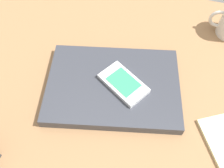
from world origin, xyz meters
TOP-DOWN VIEW (x-y plane):
  - desk_surface at (0.00, 0.00)cm, footprint 120.00×80.00cm
  - laptop_closed at (0.30, 0.85)cm, footprint 35.56×28.75cm
  - cell_phone_on_laptop at (-2.41, 0.62)cm, footprint 12.94×11.25cm

SIDE VIEW (x-z plane):
  - desk_surface at x=0.00cm, z-range 0.00..3.00cm
  - laptop_closed at x=0.30cm, z-range 3.00..5.58cm
  - cell_phone_on_laptop at x=-2.41cm, z-range 5.55..6.82cm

